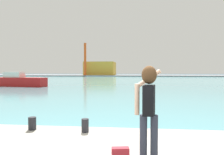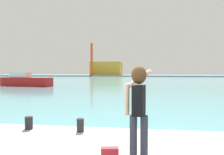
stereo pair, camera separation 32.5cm
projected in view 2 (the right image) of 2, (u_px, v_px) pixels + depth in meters
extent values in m
plane|color=#334751|center=(138.00, 80.00, 53.82)|extent=(220.00, 220.00, 0.00)
cube|color=#599EA8|center=(138.00, 80.00, 55.80)|extent=(140.00, 100.00, 0.02)
cube|color=gray|center=(140.00, 75.00, 95.39)|extent=(140.00, 20.00, 0.43)
cylinder|color=#2D3342|center=(133.00, 137.00, 4.05)|extent=(0.14, 0.14, 0.82)
cylinder|color=#2D3342|center=(144.00, 137.00, 4.02)|extent=(0.14, 0.14, 0.82)
cube|color=black|center=(139.00, 100.00, 4.01)|extent=(0.26, 0.37, 0.56)
sphere|color=#E0B293|center=(139.00, 75.00, 4.00)|extent=(0.22, 0.22, 0.22)
ellipsoid|color=#472D19|center=(139.00, 75.00, 3.98)|extent=(0.28, 0.26, 0.34)
cylinder|color=#E0B293|center=(127.00, 99.00, 4.04)|extent=(0.09, 0.09, 0.58)
cylinder|color=#E0B293|center=(139.00, 79.00, 4.23)|extent=(0.53, 0.18, 0.40)
cube|color=black|center=(140.00, 71.00, 4.33)|extent=(0.02, 0.07, 0.14)
cube|color=maroon|center=(110.00, 154.00, 3.96)|extent=(0.34, 0.19, 0.24)
cylinder|color=black|center=(80.00, 125.00, 5.82)|extent=(0.19, 0.19, 0.36)
cylinder|color=black|center=(29.00, 123.00, 6.11)|extent=(0.21, 0.21, 0.35)
cube|color=#B21919|center=(26.00, 82.00, 32.65)|extent=(8.42, 3.32, 1.31)
cube|color=silver|center=(21.00, 75.00, 32.94)|extent=(3.08, 1.90, 0.81)
cube|color=gold|center=(107.00, 68.00, 98.93)|extent=(13.17, 13.08, 5.82)
cylinder|color=#D84C19|center=(92.00, 59.00, 90.82)|extent=(1.00, 1.00, 13.46)
cylinder|color=#D84C19|center=(92.00, 47.00, 96.86)|extent=(3.31, 12.37, 0.70)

